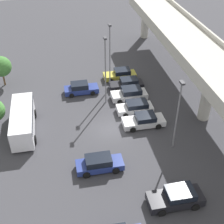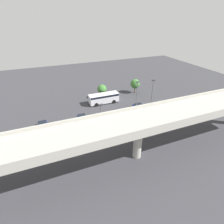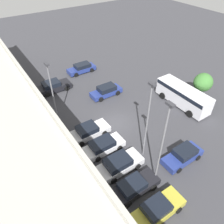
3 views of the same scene
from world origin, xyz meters
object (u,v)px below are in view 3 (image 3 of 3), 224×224
at_px(shuttle_bus, 183,95).
at_px(lamp_post_near_aisle, 52,90).
at_px(parked_car_4, 88,131).
at_px(lamp_post_mid_lot, 148,118).
at_px(parked_car_0, 158,209).
at_px(parked_car_2, 119,164).
at_px(tree_front_centre, 203,82).
at_px(parked_car_3, 104,146).
at_px(parked_car_7, 82,68).
at_px(parked_car_5, 106,91).
at_px(parked_car_8, 134,187).
at_px(parked_car_1, 183,155).
at_px(lamp_post_by_overpass, 163,142).
at_px(parked_car_6, 54,86).

xyz_separation_m(shuttle_bus, lamp_post_near_aisle, (5.92, 15.51, 3.14)).
xyz_separation_m(parked_car_4, lamp_post_mid_lot, (-5.61, -3.45, 4.41)).
xyz_separation_m(parked_car_0, parked_car_2, (5.39, 0.05, 0.06)).
height_order(parked_car_2, parked_car_4, parked_car_2).
bearing_deg(tree_front_centre, parked_car_3, 91.91).
relative_size(parked_car_0, parked_car_7, 0.98).
bearing_deg(parked_car_5, parked_car_8, 66.60).
relative_size(parked_car_1, parked_car_8, 0.98).
relative_size(parked_car_3, parked_car_7, 0.93).
bearing_deg(parked_car_0, lamp_post_mid_lot, 60.52).
bearing_deg(shuttle_bus, parked_car_8, -63.56).
bearing_deg(parked_car_5, parked_car_2, 63.05).
distance_m(parked_car_1, shuttle_bus, 9.89).
distance_m(parked_car_7, shuttle_bus, 17.24).
height_order(lamp_post_near_aisle, lamp_post_by_overpass, lamp_post_by_overpass).
bearing_deg(shuttle_bus, parked_car_3, -85.28).
xyz_separation_m(parked_car_3, parked_car_8, (-5.65, 0.31, -0.00)).
distance_m(parked_car_0, parked_car_3, 8.35).
bearing_deg(parked_car_3, lamp_post_mid_lot, -41.51).
bearing_deg(parked_car_1, shuttle_bus, -137.08).
bearing_deg(parked_car_0, parked_car_7, 76.25).
height_order(parked_car_1, parked_car_2, parked_car_2).
relative_size(parked_car_0, parked_car_1, 1.03).
relative_size(parked_car_0, parked_car_5, 1.00).
height_order(shuttle_bus, lamp_post_mid_lot, lamp_post_mid_lot).
relative_size(parked_car_2, tree_front_centre, 1.14).
bearing_deg(parked_car_0, parked_car_8, 97.03).
height_order(parked_car_7, lamp_post_near_aisle, lamp_post_near_aisle).
distance_m(parked_car_6, parked_car_8, 19.64).
relative_size(parked_car_3, parked_car_8, 0.96).
xyz_separation_m(parked_car_5, parked_car_6, (5.34, 5.85, 0.03)).
bearing_deg(parked_car_0, parked_car_3, 90.15).
distance_m(parked_car_5, lamp_post_near_aisle, 9.20).
bearing_deg(lamp_post_near_aisle, parked_car_3, -162.11).
relative_size(parked_car_5, lamp_post_mid_lot, 0.52).
distance_m(parked_car_7, lamp_post_by_overpass, 23.46).
bearing_deg(tree_front_centre, parked_car_4, 82.14).
bearing_deg(parked_car_4, parked_car_5, 43.44).
distance_m(parked_car_4, lamp_post_mid_lot, 7.92).
bearing_deg(parked_car_3, shuttle_bus, 4.72).
bearing_deg(parked_car_6, parked_car_4, -91.63).
height_order(parked_car_2, shuttle_bus, shuttle_bus).
relative_size(parked_car_7, tree_front_centre, 1.17).
distance_m(parked_car_8, shuttle_bus, 15.16).
bearing_deg(parked_car_8, lamp_post_by_overpass, -4.97).
relative_size(parked_car_1, lamp_post_mid_lot, 0.51).
height_order(parked_car_2, parked_car_3, parked_car_2).
bearing_deg(parked_car_2, lamp_post_near_aisle, 102.66).
distance_m(parked_car_7, parked_car_8, 23.35).
relative_size(parked_car_2, shuttle_bus, 0.59).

